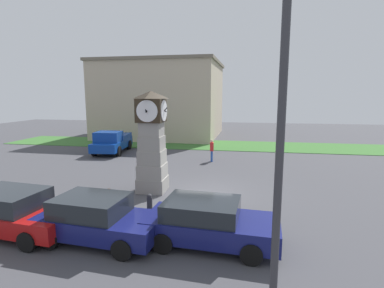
{
  "coord_description": "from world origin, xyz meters",
  "views": [
    {
      "loc": [
        1.66,
        -13.96,
        4.74
      ],
      "look_at": [
        -1.09,
        1.96,
        2.09
      ],
      "focal_mm": 28.0,
      "sensor_mm": 36.0,
      "label": 1
    }
  ],
  "objects_px": {
    "bollard_near_tower": "(175,208)",
    "clock_tower": "(152,143)",
    "bollard_mid_row": "(150,205)",
    "car_by_building": "(209,222)",
    "pickup_truck": "(112,141)",
    "pedestrian_near_bench": "(212,149)",
    "car_navy_sedan": "(13,211)",
    "bollard_far_row": "(109,201)",
    "street_lamp_near_road": "(280,143)",
    "car_near_tower": "(97,218)"
  },
  "relations": [
    {
      "from": "bollard_mid_row",
      "to": "car_navy_sedan",
      "type": "height_order",
      "value": "car_navy_sedan"
    },
    {
      "from": "bollard_mid_row",
      "to": "pickup_truck",
      "type": "distance_m",
      "value": 14.29
    },
    {
      "from": "bollard_near_tower",
      "to": "street_lamp_near_road",
      "type": "distance_m",
      "value": 7.2
    },
    {
      "from": "bollard_far_row",
      "to": "street_lamp_near_road",
      "type": "bearing_deg",
      "value": -44.2
    },
    {
      "from": "bollard_far_row",
      "to": "car_by_building",
      "type": "height_order",
      "value": "car_by_building"
    },
    {
      "from": "bollard_mid_row",
      "to": "car_by_building",
      "type": "bearing_deg",
      "value": -34.11
    },
    {
      "from": "car_by_building",
      "to": "street_lamp_near_road",
      "type": "bearing_deg",
      "value": -67.52
    },
    {
      "from": "pedestrian_near_bench",
      "to": "street_lamp_near_road",
      "type": "distance_m",
      "value": 16.5
    },
    {
      "from": "bollard_near_tower",
      "to": "pedestrian_near_bench",
      "type": "height_order",
      "value": "pedestrian_near_bench"
    },
    {
      "from": "bollard_near_tower",
      "to": "car_navy_sedan",
      "type": "height_order",
      "value": "car_navy_sedan"
    },
    {
      "from": "car_by_building",
      "to": "pickup_truck",
      "type": "relative_size",
      "value": 0.84
    },
    {
      "from": "bollard_far_row",
      "to": "pedestrian_near_bench",
      "type": "xyz_separation_m",
      "value": [
        3.03,
        10.29,
        0.37
      ]
    },
    {
      "from": "clock_tower",
      "to": "car_by_building",
      "type": "xyz_separation_m",
      "value": [
        3.38,
        -4.9,
        -1.69
      ]
    },
    {
      "from": "street_lamp_near_road",
      "to": "pedestrian_near_bench",
      "type": "bearing_deg",
      "value": 99.97
    },
    {
      "from": "car_by_building",
      "to": "pickup_truck",
      "type": "distance_m",
      "value": 17.07
    },
    {
      "from": "bollard_near_tower",
      "to": "street_lamp_near_road",
      "type": "relative_size",
      "value": 0.15
    },
    {
      "from": "bollard_mid_row",
      "to": "pedestrian_near_bench",
      "type": "xyz_separation_m",
      "value": [
        1.33,
        10.35,
        0.42
      ]
    },
    {
      "from": "bollard_mid_row",
      "to": "pedestrian_near_bench",
      "type": "distance_m",
      "value": 10.44
    },
    {
      "from": "pickup_truck",
      "to": "car_by_building",
      "type": "bearing_deg",
      "value": -55.39
    },
    {
      "from": "car_near_tower",
      "to": "car_by_building",
      "type": "distance_m",
      "value": 3.63
    },
    {
      "from": "bollard_mid_row",
      "to": "car_by_building",
      "type": "height_order",
      "value": "car_by_building"
    },
    {
      "from": "bollard_near_tower",
      "to": "bollard_mid_row",
      "type": "relative_size",
      "value": 1.06
    },
    {
      "from": "bollard_near_tower",
      "to": "bollard_mid_row",
      "type": "xyz_separation_m",
      "value": [
        -1.03,
        0.12,
        -0.03
      ]
    },
    {
      "from": "street_lamp_near_road",
      "to": "bollard_mid_row",
      "type": "bearing_deg",
      "value": 126.34
    },
    {
      "from": "car_near_tower",
      "to": "pickup_truck",
      "type": "distance_m",
      "value": 15.68
    },
    {
      "from": "bollard_near_tower",
      "to": "bollard_mid_row",
      "type": "distance_m",
      "value": 1.03
    },
    {
      "from": "bollard_mid_row",
      "to": "pickup_truck",
      "type": "height_order",
      "value": "pickup_truck"
    },
    {
      "from": "clock_tower",
      "to": "car_near_tower",
      "type": "height_order",
      "value": "clock_tower"
    },
    {
      "from": "bollard_mid_row",
      "to": "car_by_building",
      "type": "relative_size",
      "value": 0.22
    },
    {
      "from": "bollard_near_tower",
      "to": "pickup_truck",
      "type": "xyz_separation_m",
      "value": [
        -8.21,
        12.47,
        0.42
      ]
    },
    {
      "from": "car_near_tower",
      "to": "street_lamp_near_road",
      "type": "distance_m",
      "value": 7.07
    },
    {
      "from": "car_by_building",
      "to": "pedestrian_near_bench",
      "type": "distance_m",
      "value": 12.11
    },
    {
      "from": "bollard_near_tower",
      "to": "street_lamp_near_road",
      "type": "bearing_deg",
      "value": -60.52
    },
    {
      "from": "car_near_tower",
      "to": "car_navy_sedan",
      "type": "bearing_deg",
      "value": 179.16
    },
    {
      "from": "pedestrian_near_bench",
      "to": "car_near_tower",
      "type": "bearing_deg",
      "value": -101.01
    },
    {
      "from": "bollard_mid_row",
      "to": "pickup_truck",
      "type": "relative_size",
      "value": 0.18
    },
    {
      "from": "bollard_far_row",
      "to": "bollard_mid_row",
      "type": "bearing_deg",
      "value": -1.92
    },
    {
      "from": "car_navy_sedan",
      "to": "car_near_tower",
      "type": "height_order",
      "value": "car_navy_sedan"
    },
    {
      "from": "clock_tower",
      "to": "pedestrian_near_bench",
      "type": "relative_size",
      "value": 3.1
    },
    {
      "from": "bollard_near_tower",
      "to": "pedestrian_near_bench",
      "type": "bearing_deg",
      "value": 88.36
    },
    {
      "from": "street_lamp_near_road",
      "to": "car_navy_sedan",
      "type": "bearing_deg",
      "value": 156.93
    },
    {
      "from": "car_navy_sedan",
      "to": "street_lamp_near_road",
      "type": "relative_size",
      "value": 0.66
    },
    {
      "from": "car_navy_sedan",
      "to": "pedestrian_near_bench",
      "type": "distance_m",
      "value": 13.6
    },
    {
      "from": "bollard_near_tower",
      "to": "clock_tower",
      "type": "bearing_deg",
      "value": 119.74
    },
    {
      "from": "bollard_far_row",
      "to": "pickup_truck",
      "type": "xyz_separation_m",
      "value": [
        -5.48,
        12.29,
        0.39
      ]
    },
    {
      "from": "clock_tower",
      "to": "car_navy_sedan",
      "type": "height_order",
      "value": "clock_tower"
    },
    {
      "from": "pedestrian_near_bench",
      "to": "street_lamp_near_road",
      "type": "relative_size",
      "value": 0.23
    },
    {
      "from": "bollard_far_row",
      "to": "clock_tower",
      "type": "bearing_deg",
      "value": 75.09
    },
    {
      "from": "bollard_near_tower",
      "to": "car_by_building",
      "type": "height_order",
      "value": "car_by_building"
    },
    {
      "from": "street_lamp_near_road",
      "to": "clock_tower",
      "type": "bearing_deg",
      "value": 119.58
    }
  ]
}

